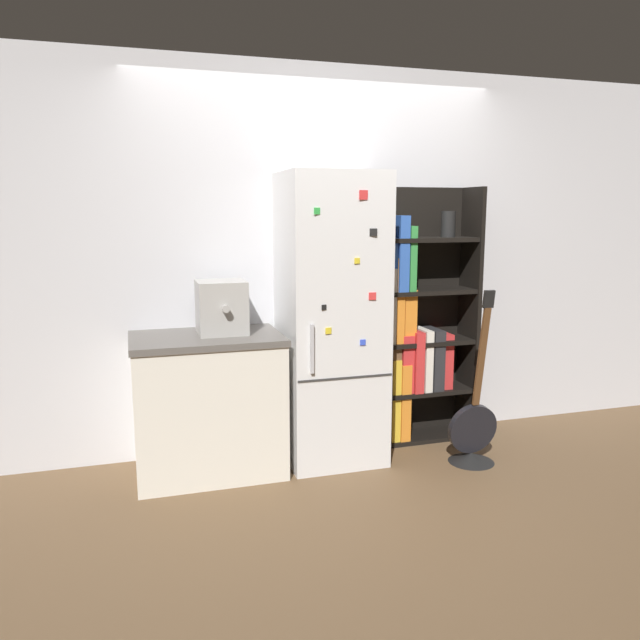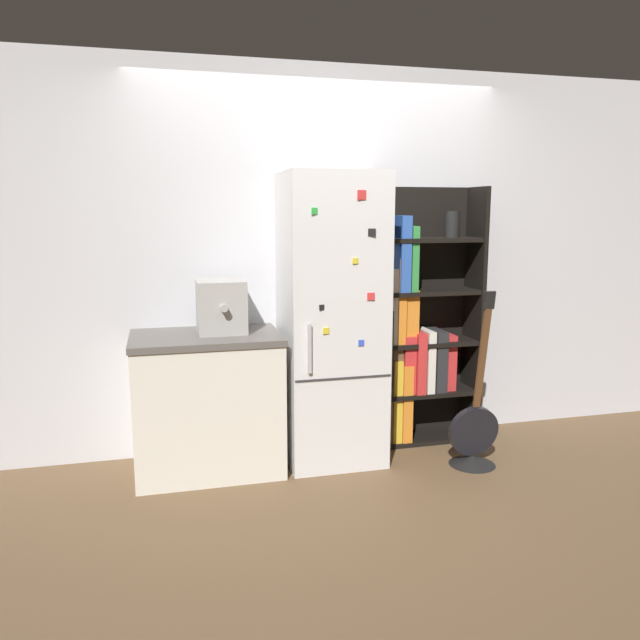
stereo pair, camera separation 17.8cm
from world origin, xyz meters
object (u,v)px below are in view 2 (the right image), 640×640
object	(u,v)px
refrigerator	(331,319)
guitar	(473,440)
espresso_machine	(221,306)
bookshelf	(413,331)

from	to	relation	value
refrigerator	guitar	distance (m)	1.21
espresso_machine	guitar	xyz separation A→B (m)	(1.57, -0.41, -0.88)
refrigerator	bookshelf	distance (m)	0.68
refrigerator	espresso_machine	bearing A→B (deg)	176.96
refrigerator	espresso_machine	world-z (taller)	refrigerator
espresso_machine	guitar	bearing A→B (deg)	-14.57
bookshelf	guitar	bearing A→B (deg)	-68.39
bookshelf	espresso_machine	xyz separation A→B (m)	(-1.35, -0.13, 0.25)
refrigerator	bookshelf	bearing A→B (deg)	14.45
espresso_machine	bookshelf	bearing A→B (deg)	5.47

